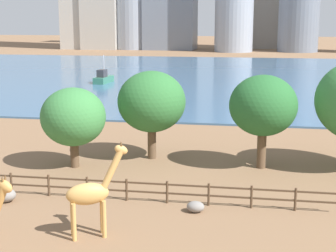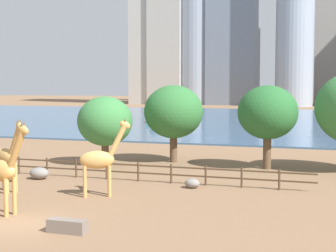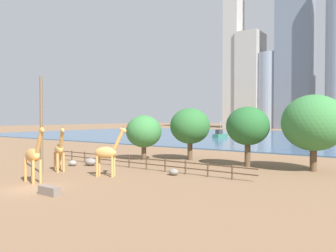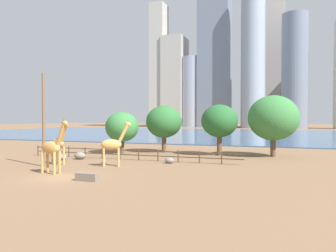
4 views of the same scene
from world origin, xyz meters
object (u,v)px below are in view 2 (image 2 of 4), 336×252
object	(u,v)px
boulder_near_fence	(39,173)
tree_center_broad	(268,113)
giraffe_tall	(7,157)
giraffe_young	(100,160)
feeding_trough	(67,226)
giraffe_companion	(1,171)
boulder_small	(11,177)
boulder_by_pole	(192,183)
boat_sailboat	(156,118)
tree_left_large	(105,121)
tree_right_tall	(174,112)

from	to	relation	value
boulder_near_fence	tree_center_broad	bearing A→B (deg)	32.89
giraffe_tall	giraffe_young	distance (m)	5.98
giraffe_tall	feeding_trough	xyz separation A→B (m)	(7.86, -6.65, -1.89)
giraffe_companion	feeding_trough	bearing A→B (deg)	-13.04
boulder_small	feeding_trough	xyz separation A→B (m)	(9.88, -9.84, -0.01)
boulder_by_pole	giraffe_tall	bearing A→B (deg)	-155.64
tree_center_broad	boat_sailboat	xyz separation A→B (m)	(-24.44, 42.96, -3.49)
giraffe_companion	boulder_small	size ratio (longest dim) A/B	4.95
giraffe_companion	tree_left_large	size ratio (longest dim) A/B	0.85
tree_left_large	tree_right_tall	xyz separation A→B (m)	(4.92, 3.19, 0.69)
giraffe_tall	giraffe_companion	distance (m)	5.70
boulder_near_fence	boulder_small	size ratio (longest dim) A/B	1.44
boulder_by_pole	tree_left_large	size ratio (longest dim) A/B	0.17
tree_center_broad	tree_right_tall	bearing A→B (deg)	171.73
tree_left_large	boulder_small	bearing A→B (deg)	-109.34
tree_right_tall	tree_left_large	bearing A→B (deg)	-147.06
boulder_small	tree_left_large	distance (m)	9.79
giraffe_young	feeding_trough	bearing A→B (deg)	-101.19
boulder_small	tree_right_tall	bearing A→B (deg)	56.15
giraffe_young	tree_center_broad	size ratio (longest dim) A/B	0.70
feeding_trough	giraffe_companion	bearing A→B (deg)	158.57
boulder_by_pole	boat_sailboat	distance (m)	56.16
giraffe_young	tree_left_large	world-z (taller)	tree_left_large
boulder_by_pole	boat_sailboat	world-z (taller)	boat_sailboat
tree_right_tall	tree_center_broad	bearing A→B (deg)	-8.27
tree_center_broad	boat_sailboat	bearing A→B (deg)	119.64
giraffe_young	tree_left_large	distance (m)	12.24
boulder_near_fence	boat_sailboat	distance (m)	53.32
giraffe_young	giraffe_companion	bearing A→B (deg)	-142.88
boulder_by_pole	giraffe_companion	bearing A→B (deg)	-127.77
tree_left_large	tree_center_broad	distance (m)	13.18
boulder_small	boat_sailboat	distance (m)	54.34
feeding_trough	tree_right_tall	distance (m)	22.18
boulder_small	tree_center_broad	xyz separation A→B (m)	(16.05, 10.72, 4.11)
giraffe_tall	boulder_by_pole	size ratio (longest dim) A/B	4.73
tree_left_large	tree_right_tall	bearing A→B (deg)	32.94
giraffe_tall	boulder_near_fence	world-z (taller)	giraffe_tall
giraffe_companion	boulder_near_fence	xyz separation A→B (m)	(-3.66, 9.25, -1.84)
tree_center_broad	boat_sailboat	size ratio (longest dim) A/B	1.32
giraffe_young	feeding_trough	distance (m)	7.88
boulder_small	tree_center_broad	distance (m)	19.74
giraffe_companion	boulder_by_pole	xyz separation A→B (m)	(7.38, 9.52, -1.95)
giraffe_young	tree_right_tall	world-z (taller)	tree_right_tall
giraffe_young	tree_right_tall	xyz separation A→B (m)	(0.03, 14.32, 2.11)
tree_left_large	tree_right_tall	world-z (taller)	tree_right_tall
giraffe_companion	boulder_by_pole	distance (m)	12.21
giraffe_tall	tree_center_broad	size ratio (longest dim) A/B	0.70
giraffe_tall	boulder_near_fence	xyz separation A→B (m)	(-0.56, 4.47, -1.77)
boat_sailboat	giraffe_companion	bearing A→B (deg)	-163.05
giraffe_companion	boulder_small	xyz separation A→B (m)	(-5.11, 7.97, -1.95)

